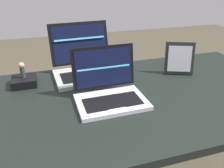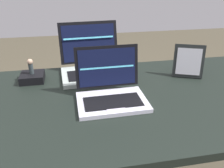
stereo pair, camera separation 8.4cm
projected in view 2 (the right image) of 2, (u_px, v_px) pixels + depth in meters
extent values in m
cube|color=black|center=(101.00, 102.00, 0.95)|extent=(1.77, 0.75, 0.03)
cylinder|color=black|center=(218.00, 114.00, 1.52)|extent=(0.07, 0.07, 0.70)
cube|color=silver|center=(112.00, 102.00, 0.90)|extent=(0.27, 0.19, 0.02)
cube|color=black|center=(113.00, 102.00, 0.88)|extent=(0.22, 0.11, 0.00)
cube|color=silver|center=(116.00, 110.00, 0.83)|extent=(0.07, 0.03, 0.00)
cube|color=black|center=(107.00, 67.00, 0.95)|extent=(0.26, 0.04, 0.17)
cube|color=black|center=(107.00, 67.00, 0.94)|extent=(0.24, 0.03, 0.15)
cube|color=#59CCF2|center=(107.00, 67.00, 0.94)|extent=(0.22, 0.01, 0.01)
cube|color=#AFBCB5|center=(94.00, 75.00, 1.13)|extent=(0.33, 0.24, 0.02)
cube|color=black|center=(95.00, 74.00, 1.11)|extent=(0.27, 0.14, 0.00)
cube|color=#B7BEB7|center=(97.00, 80.00, 1.05)|extent=(0.08, 0.04, 0.00)
cube|color=black|center=(89.00, 42.00, 1.19)|extent=(0.31, 0.08, 0.21)
cube|color=black|center=(89.00, 43.00, 1.19)|extent=(0.28, 0.07, 0.18)
cube|color=#59CCF2|center=(89.00, 38.00, 1.18)|extent=(0.26, 0.02, 0.01)
cube|color=black|center=(189.00, 61.00, 1.10)|extent=(0.15, 0.09, 0.16)
cube|color=silver|center=(189.00, 62.00, 1.09)|extent=(0.12, 0.07, 0.12)
cube|color=black|center=(186.00, 71.00, 1.15)|extent=(0.02, 0.02, 0.03)
cube|color=black|center=(33.00, 77.00, 1.08)|extent=(0.11, 0.11, 0.04)
cylinder|color=#303A3D|center=(31.00, 69.00, 1.06)|extent=(0.02, 0.02, 0.05)
sphere|color=tan|center=(30.00, 62.00, 1.05)|extent=(0.03, 0.03, 0.03)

